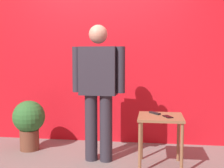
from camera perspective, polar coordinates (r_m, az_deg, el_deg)
name	(u,v)px	position (r m, az deg, el deg)	size (l,w,h in m)	color
back_wall_red	(109,55)	(4.46, -0.67, 5.71)	(5.80, 0.12, 2.64)	red
standing_person	(98,86)	(3.60, -2.64, -0.33)	(0.66, 0.25, 1.67)	#2D2D38
side_table	(160,124)	(3.50, 9.34, -7.66)	(0.51, 0.51, 0.60)	olive
cell_phone	(168,117)	(3.42, 10.73, -6.21)	(0.07, 0.14, 0.01)	black
tv_remote	(155,113)	(3.58, 8.26, -5.56)	(0.04, 0.17, 0.02)	black
potted_plant	(29,121)	(4.24, -15.73, -6.86)	(0.44, 0.44, 0.69)	brown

